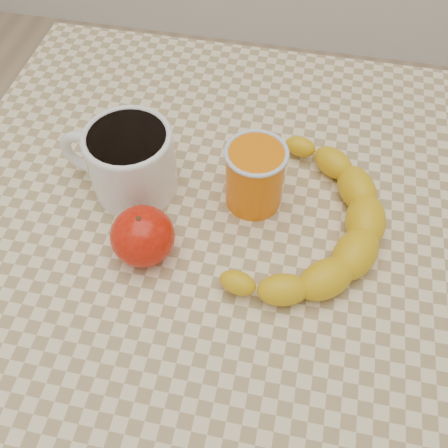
% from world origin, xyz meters
% --- Properties ---
extents(ground, '(3.00, 3.00, 0.00)m').
position_xyz_m(ground, '(0.00, 0.00, 0.00)').
color(ground, tan).
rests_on(ground, ground).
extents(table, '(0.80, 0.80, 0.75)m').
position_xyz_m(table, '(0.00, 0.00, 0.66)').
color(table, beige).
rests_on(table, ground).
extents(coffee_mug, '(0.16, 0.12, 0.10)m').
position_xyz_m(coffee_mug, '(-0.14, 0.05, 0.80)').
color(coffee_mug, white).
rests_on(coffee_mug, table).
extents(orange_juice_glass, '(0.08, 0.08, 0.09)m').
position_xyz_m(orange_juice_glass, '(0.03, 0.06, 0.80)').
color(orange_juice_glass, orange).
rests_on(orange_juice_glass, table).
extents(apple, '(0.09, 0.09, 0.07)m').
position_xyz_m(apple, '(-0.09, -0.05, 0.79)').
color(apple, '#A40D05').
rests_on(apple, table).
extents(banana, '(0.43, 0.47, 0.05)m').
position_xyz_m(banana, '(0.10, 0.02, 0.78)').
color(banana, gold).
rests_on(banana, table).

